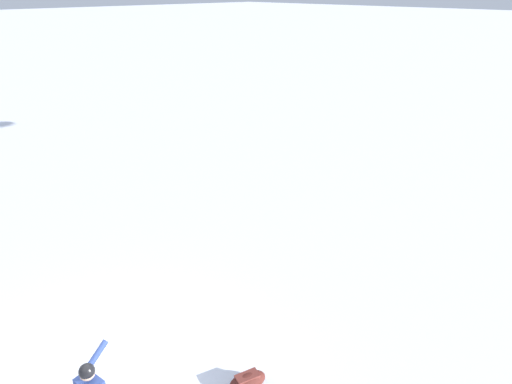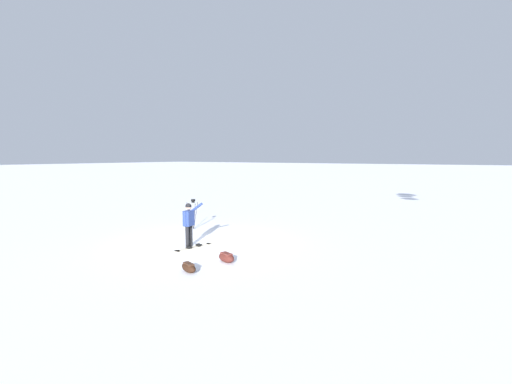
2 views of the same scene
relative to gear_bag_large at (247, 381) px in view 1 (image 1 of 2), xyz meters
name	(u,v)px [view 1 (image 1 of 2)]	position (x,y,z in m)	size (l,w,h in m)	color
gear_bag_large	(247,381)	(0.00, 0.00, 0.00)	(0.76, 0.54, 0.31)	#4C1E19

